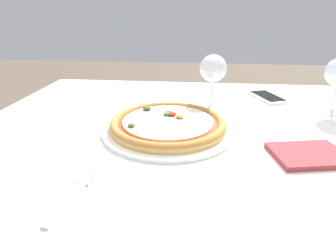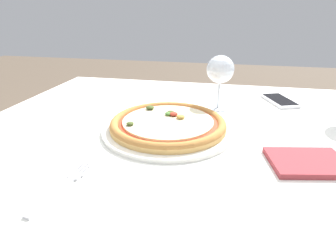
{
  "view_description": "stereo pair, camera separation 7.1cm",
  "coord_description": "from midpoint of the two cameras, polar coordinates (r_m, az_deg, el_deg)",
  "views": [
    {
      "loc": [
        -0.01,
        -0.68,
        1.04
      ],
      "look_at": [
        -0.07,
        -0.02,
        0.77
      ],
      "focal_mm": 30.0,
      "sensor_mm": 36.0,
      "label": 1
    },
    {
      "loc": [
        0.06,
        -0.67,
        1.04
      ],
      "look_at": [
        -0.07,
        -0.02,
        0.77
      ],
      "focal_mm": 30.0,
      "sensor_mm": 36.0,
      "label": 2
    }
  ],
  "objects": [
    {
      "name": "wine_glass_far_right",
      "position": [
        0.87,
        12.93,
        9.7
      ],
      "size": [
        0.08,
        0.08,
        0.17
      ],
      "color": "silver",
      "rests_on": "dining_table"
    },
    {
      "name": "cell_phone",
      "position": [
        1.03,
        23.58,
        3.62
      ],
      "size": [
        0.12,
        0.16,
        0.01
      ],
      "color": "white",
      "rests_on": "dining_table"
    },
    {
      "name": "pizza_plate",
      "position": [
        0.72,
        2.84,
        -1.02
      ],
      "size": [
        0.34,
        0.34,
        0.04
      ],
      "color": "white",
      "rests_on": "dining_table"
    },
    {
      "name": "napkin_folded",
      "position": [
        0.65,
        29.4,
        -7.57
      ],
      "size": [
        0.17,
        0.14,
        0.01
      ],
      "color": "#933338",
      "rests_on": "dining_table"
    },
    {
      "name": "dining_table",
      "position": [
        0.78,
        8.39,
        -8.3
      ],
      "size": [
        1.21,
        0.99,
        0.74
      ],
      "color": "brown",
      "rests_on": "ground_plane"
    },
    {
      "name": "fork",
      "position": [
        0.53,
        -16.66,
        -12.69
      ],
      "size": [
        0.04,
        0.17,
        0.0
      ],
      "color": "silver",
      "rests_on": "dining_table"
    }
  ]
}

